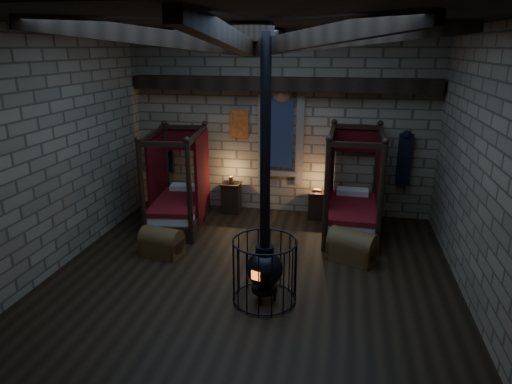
% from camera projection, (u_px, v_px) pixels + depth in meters
% --- Properties ---
extents(room, '(7.02, 7.02, 4.29)m').
position_uv_depth(room, '(252.00, 54.00, 6.93)').
color(room, black).
rests_on(room, ground).
extents(bed_left, '(1.30, 2.13, 2.11)m').
position_uv_depth(bed_left, '(179.00, 202.00, 10.20)').
color(bed_left, black).
rests_on(bed_left, ground).
extents(bed_right, '(1.14, 2.12, 2.20)m').
position_uv_depth(bed_right, '(352.00, 208.00, 9.75)').
color(bed_right, black).
rests_on(bed_right, ground).
extents(trunk_left, '(0.84, 0.62, 0.57)m').
position_uv_depth(trunk_left, '(162.00, 243.00, 8.77)').
color(trunk_left, '#56391B').
rests_on(trunk_left, ground).
extents(trunk_right, '(0.99, 0.83, 0.62)m').
position_uv_depth(trunk_right, '(352.00, 247.00, 8.53)').
color(trunk_right, '#56391B').
rests_on(trunk_right, ground).
extents(nightstand_left, '(0.46, 0.44, 0.90)m').
position_uv_depth(nightstand_left, '(231.00, 197.00, 11.00)').
color(nightstand_left, black).
rests_on(nightstand_left, ground).
extents(nightstand_right, '(0.42, 0.40, 0.71)m').
position_uv_depth(nightstand_right, '(317.00, 205.00, 10.61)').
color(nightstand_right, black).
rests_on(nightstand_right, ground).
extents(stove, '(1.01, 1.01, 4.05)m').
position_uv_depth(stove, '(265.00, 265.00, 7.07)').
color(stove, black).
rests_on(stove, ground).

